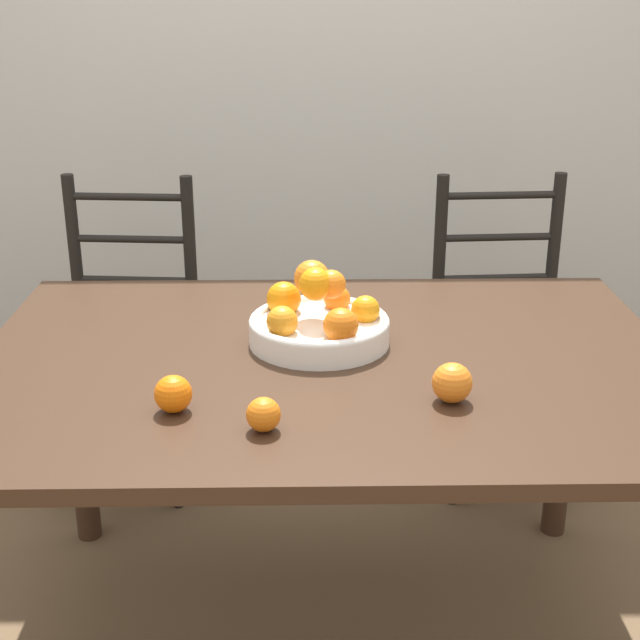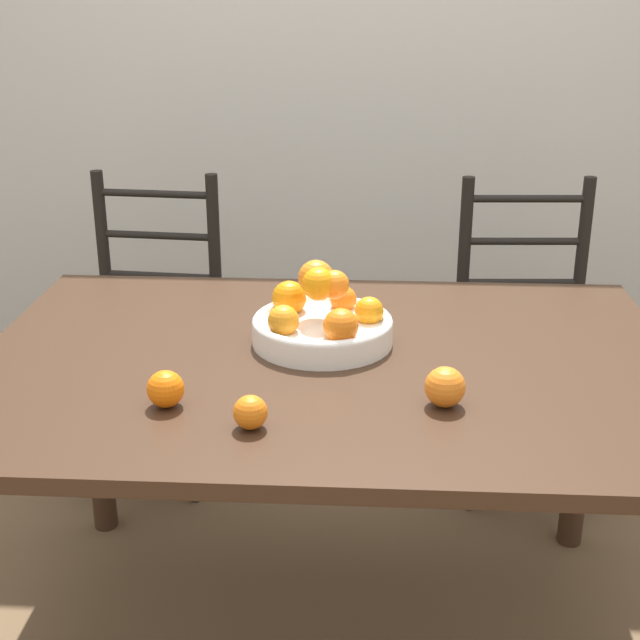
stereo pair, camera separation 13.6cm
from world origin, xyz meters
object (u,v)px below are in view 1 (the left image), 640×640
(orange_loose_0, at_px, (452,383))
(orange_loose_1, at_px, (263,415))
(chair_right, at_px, (503,334))
(chair_left, at_px, (126,337))
(fruit_bowl, at_px, (319,320))
(orange_loose_2, at_px, (173,394))

(orange_loose_0, distance_m, orange_loose_1, 0.38)
(orange_loose_0, bearing_deg, chair_right, 71.94)
(orange_loose_0, relative_size, chair_left, 0.08)
(orange_loose_0, bearing_deg, fruit_bowl, 129.83)
(chair_left, relative_size, chair_right, 1.00)
(fruit_bowl, relative_size, chair_left, 0.33)
(orange_loose_1, relative_size, orange_loose_2, 0.88)
(orange_loose_0, relative_size, chair_right, 0.08)
(orange_loose_1, bearing_deg, orange_loose_2, 155.26)
(orange_loose_2, relative_size, chair_right, 0.08)
(chair_right, bearing_deg, fruit_bowl, -131.49)
(orange_loose_1, distance_m, orange_loose_2, 0.19)
(orange_loose_0, relative_size, orange_loose_2, 1.09)
(orange_loose_1, bearing_deg, chair_left, 112.58)
(orange_loose_2, bearing_deg, fruit_bowl, 50.18)
(fruit_bowl, bearing_deg, chair_left, 128.09)
(orange_loose_2, xyz_separation_m, chair_right, (0.89, 1.11, -0.33))
(orange_loose_0, bearing_deg, orange_loose_1, -162.51)
(orange_loose_1, height_order, chair_left, chair_left)
(orange_loose_0, height_order, chair_right, chair_right)
(orange_loose_1, bearing_deg, fruit_bowl, 75.60)
(fruit_bowl, height_order, orange_loose_1, fruit_bowl)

